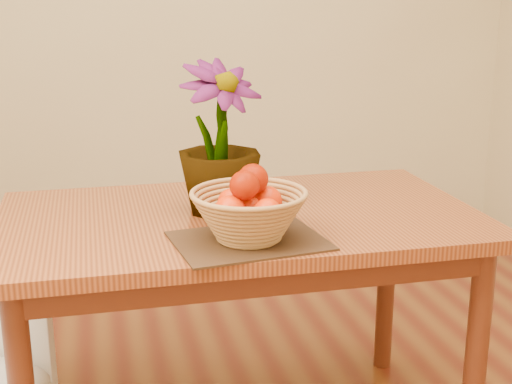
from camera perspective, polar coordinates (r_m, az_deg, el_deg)
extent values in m
cube|color=brown|center=(2.11, -1.24, -2.23)|extent=(1.40, 0.80, 0.04)
cube|color=#491F11|center=(2.13, -1.23, -3.77)|extent=(1.28, 0.68, 0.08)
cylinder|color=#491F11|center=(2.19, 17.17, -12.87)|extent=(0.06, 0.06, 0.71)
cylinder|color=#491F11|center=(2.51, -16.96, -9.12)|extent=(0.06, 0.06, 0.71)
cylinder|color=#491F11|center=(2.71, 10.38, -6.82)|extent=(0.06, 0.06, 0.71)
cube|color=#352113|center=(1.86, -0.57, -3.93)|extent=(0.42, 0.33, 0.01)
cylinder|color=#A97E46|center=(1.86, -0.57, -3.73)|extent=(0.15, 0.15, 0.01)
sphere|color=red|center=(1.83, -0.58, -1.33)|extent=(0.07, 0.07, 0.07)
sphere|color=red|center=(1.88, 0.89, -0.72)|extent=(0.08, 0.08, 0.08)
sphere|color=red|center=(1.88, -1.97, -0.81)|extent=(0.07, 0.07, 0.07)
sphere|color=red|center=(1.79, -2.11, -1.55)|extent=(0.08, 0.08, 0.08)
sphere|color=red|center=(1.79, 0.89, -1.67)|extent=(0.07, 0.07, 0.07)
sphere|color=red|center=(1.84, -0.24, 1.04)|extent=(0.08, 0.08, 0.08)
sphere|color=red|center=(1.79, -0.93, 0.53)|extent=(0.08, 0.08, 0.08)
sphere|color=red|center=(1.84, -0.24, 1.04)|extent=(0.08, 0.08, 0.08)
sphere|color=red|center=(1.79, -0.93, 0.53)|extent=(0.08, 0.08, 0.08)
imported|color=#134414|center=(2.07, -2.99, 4.33)|extent=(0.33, 0.33, 0.44)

